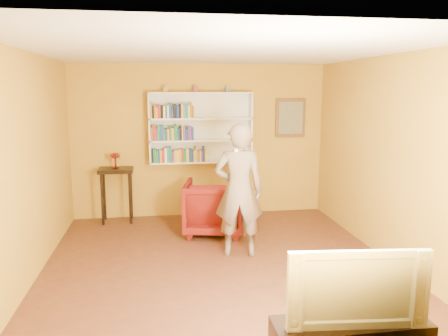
{
  "coord_description": "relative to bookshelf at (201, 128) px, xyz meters",
  "views": [
    {
      "loc": [
        -0.75,
        -5.24,
        2.24
      ],
      "look_at": [
        0.16,
        0.75,
        1.16
      ],
      "focal_mm": 35.0,
      "sensor_mm": 36.0,
      "label": 1
    }
  ],
  "objects": [
    {
      "name": "ornament_left",
      "position": [
        -0.59,
        -0.06,
        0.67
      ],
      "size": [
        0.07,
        0.07,
        0.1
      ],
      "primitive_type": "cube",
      "color": "#A77E2F",
      "rests_on": "bookshelf"
    },
    {
      "name": "framed_painting",
      "position": [
        1.65,
        0.05,
        0.16
      ],
      "size": [
        0.55,
        0.05,
        0.7
      ],
      "color": "brown",
      "rests_on": "room_shell"
    },
    {
      "name": "bookshelf",
      "position": [
        0.0,
        0.0,
        0.0
      ],
      "size": [
        1.8,
        0.29,
        1.23
      ],
      "color": "white",
      "rests_on": "room_shell"
    },
    {
      "name": "person",
      "position": [
        0.32,
        -2.0,
        -0.68
      ],
      "size": [
        0.72,
        0.53,
        1.82
      ],
      "primitive_type": "imported",
      "rotation": [
        0.0,
        0.0,
        2.99
      ],
      "color": "#726053",
      "rests_on": "ground"
    },
    {
      "name": "ornament_centre",
      "position": [
        -0.08,
        -0.06,
        0.67
      ],
      "size": [
        0.08,
        0.08,
        0.11
      ],
      "primitive_type": "cube",
      "color": "maroon",
      "rests_on": "bookshelf"
    },
    {
      "name": "game_remote",
      "position": [
        0.21,
        -2.28,
        -0.09
      ],
      "size": [
        0.04,
        0.15,
        0.04
      ],
      "primitive_type": "cube",
      "color": "white",
      "rests_on": "person"
    },
    {
      "name": "armchair",
      "position": [
        0.1,
        -1.02,
        -1.17
      ],
      "size": [
        1.07,
        1.09,
        0.85
      ],
      "primitive_type": "imported",
      "rotation": [
        0.0,
        0.0,
        2.94
      ],
      "color": "#4E0506",
      "rests_on": "ground"
    },
    {
      "name": "television",
      "position": [
        0.72,
        -4.66,
        -0.83
      ],
      "size": [
        1.1,
        0.24,
        0.63
      ],
      "primitive_type": "imported",
      "rotation": [
        0.0,
        0.0,
        -0.09
      ],
      "color": "black",
      "rests_on": "tv_cabinet"
    },
    {
      "name": "room_shell",
      "position": [
        0.0,
        -2.41,
        -0.58
      ],
      "size": [
        5.3,
        5.8,
        2.88
      ],
      "color": "#4B2718",
      "rests_on": "ground"
    },
    {
      "name": "console_table",
      "position": [
        -1.47,
        -0.16,
        -0.82
      ],
      "size": [
        0.57,
        0.44,
        0.94
      ],
      "color": "black",
      "rests_on": "ground"
    },
    {
      "name": "books_row_lower",
      "position": [
        -0.41,
        -0.11,
        -0.47
      ],
      "size": [
        0.95,
        0.19,
        0.27
      ],
      "color": "black",
      "rests_on": "bookshelf"
    },
    {
      "name": "ruby_lustre",
      "position": [
        -1.47,
        -0.16,
        -0.47
      ],
      "size": [
        0.16,
        0.16,
        0.26
      ],
      "color": "maroon",
      "rests_on": "console_table"
    },
    {
      "name": "books_row_upper",
      "position": [
        -0.49,
        -0.11,
        0.3
      ],
      "size": [
        0.74,
        0.19,
        0.26
      ],
      "color": "gold",
      "rests_on": "bookshelf"
    },
    {
      "name": "ornament_right",
      "position": [
        0.47,
        -0.06,
        0.67
      ],
      "size": [
        0.07,
        0.07,
        0.09
      ],
      "primitive_type": "cube",
      "color": "#455F73",
      "rests_on": "bookshelf"
    },
    {
      "name": "books_row_middle",
      "position": [
        -0.51,
        -0.11,
        -0.08
      ],
      "size": [
        0.72,
        0.19,
        0.27
      ],
      "color": "#986C1B",
      "rests_on": "bookshelf"
    }
  ]
}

